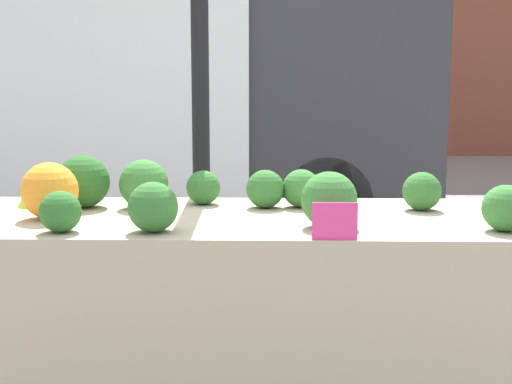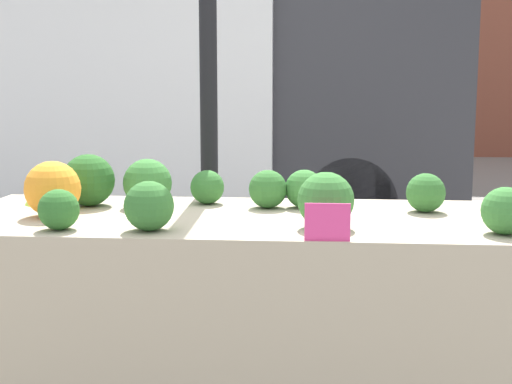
{
  "view_description": "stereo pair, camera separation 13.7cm",
  "coord_description": "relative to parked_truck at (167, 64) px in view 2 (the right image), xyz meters",
  "views": [
    {
      "loc": [
        0.06,
        -2.31,
        1.25
      ],
      "look_at": [
        0.0,
        0.0,
        0.89
      ],
      "focal_mm": 50.0,
      "sensor_mm": 36.0,
      "label": 1
    },
    {
      "loc": [
        0.19,
        -2.3,
        1.25
      ],
      "look_at": [
        0.0,
        0.0,
        0.89
      ],
      "focal_mm": 50.0,
      "sensor_mm": 36.0,
      "label": 2
    }
  ],
  "objects": [
    {
      "name": "orange_cauliflower",
      "position": [
        0.45,
        -4.01,
        -0.5
      ],
      "size": [
        0.18,
        0.18,
        0.18
      ],
      "color": "orange",
      "rests_on": "market_table"
    },
    {
      "name": "broccoli_head_5",
      "position": [
        1.14,
        -3.8,
        -0.52
      ],
      "size": [
        0.13,
        0.13,
        0.13
      ],
      "color": "#336B2D",
      "rests_on": "market_table"
    },
    {
      "name": "broccoli_head_8",
      "position": [
        0.72,
        -3.81,
        -0.5
      ],
      "size": [
        0.17,
        0.17,
        0.17
      ],
      "color": "#387533",
      "rests_on": "market_table"
    },
    {
      "name": "broccoli_head_3",
      "position": [
        0.82,
        -4.21,
        -0.51
      ],
      "size": [
        0.15,
        0.15,
        0.15
      ],
      "color": "#336B2D",
      "rests_on": "market_table"
    },
    {
      "name": "broccoli_head_9",
      "position": [
        0.54,
        -4.22,
        -0.53
      ],
      "size": [
        0.12,
        0.12,
        0.12
      ],
      "color": "#2D6628",
      "rests_on": "market_table"
    },
    {
      "name": "broccoli_head_4",
      "position": [
        0.92,
        -3.73,
        -0.53
      ],
      "size": [
        0.12,
        0.12,
        0.12
      ],
      "color": "#336B2D",
      "rests_on": "market_table"
    },
    {
      "name": "broccoli_head_7",
      "position": [
        1.27,
        -3.78,
        -0.52
      ],
      "size": [
        0.13,
        0.13,
        0.13
      ],
      "color": "#387533",
      "rests_on": "market_table"
    },
    {
      "name": "broccoli_head_2",
      "position": [
        1.34,
        -4.13,
        -0.5
      ],
      "size": [
        0.17,
        0.17,
        0.17
      ],
      "color": "#387533",
      "rests_on": "market_table"
    },
    {
      "name": "broccoli_head_1",
      "position": [
        0.5,
        -3.8,
        -0.5
      ],
      "size": [
        0.19,
        0.19,
        0.19
      ],
      "color": "#285B23",
      "rests_on": "market_table"
    },
    {
      "name": "broccoli_head_0",
      "position": [
        1.86,
        -4.17,
        -0.52
      ],
      "size": [
        0.14,
        0.14,
        0.14
      ],
      "color": "#387533",
      "rests_on": "market_table"
    },
    {
      "name": "market_table",
      "position": [
        1.11,
        -4.01,
        -0.69
      ],
      "size": [
        2.0,
        0.74,
        0.81
      ],
      "color": "tan",
      "rests_on": "ground_plane"
    },
    {
      "name": "parked_truck",
      "position": [
        0.0,
        0.0,
        0.0
      ],
      "size": [
        4.53,
        2.18,
        2.68
      ],
      "color": "white",
      "rests_on": "ground_plane"
    },
    {
      "name": "romanesco_head",
      "position": [
        0.33,
        -3.78,
        -0.53
      ],
      "size": [
        0.15,
        0.15,
        0.12
      ],
      "color": "#93B238",
      "rests_on": "market_table"
    },
    {
      "name": "tent_pole",
      "position": [
        0.88,
        -3.43,
        -0.19
      ],
      "size": [
        0.07,
        0.07,
        2.41
      ],
      "color": "black",
      "rests_on": "ground_plane"
    },
    {
      "name": "price_sign",
      "position": [
        1.34,
        -4.31,
        -0.53
      ],
      "size": [
        0.13,
        0.01,
        0.11
      ],
      "color": "#E53D84",
      "rests_on": "market_table"
    },
    {
      "name": "broccoli_head_6",
      "position": [
        1.68,
        -3.83,
        -0.52
      ],
      "size": [
        0.13,
        0.13,
        0.13
      ],
      "color": "#336B2D",
      "rests_on": "market_table"
    }
  ]
}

